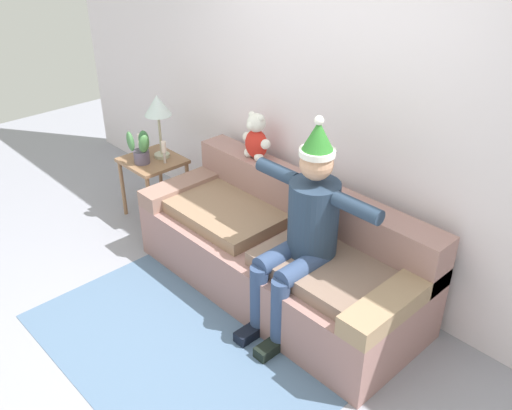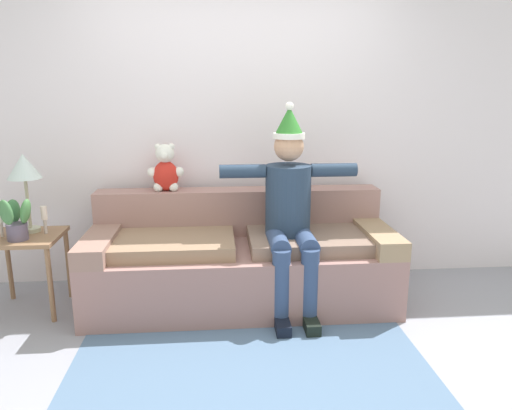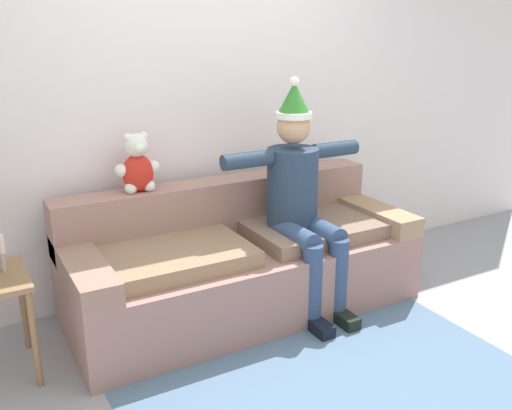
% 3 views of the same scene
% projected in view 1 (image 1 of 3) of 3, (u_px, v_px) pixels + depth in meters
% --- Properties ---
extents(ground_plane, '(10.00, 10.00, 0.00)m').
position_uv_depth(ground_plane, '(175.00, 351.00, 3.75)').
color(ground_plane, '#9394A1').
extents(back_wall, '(7.00, 0.10, 2.70)m').
position_uv_depth(back_wall, '(337.00, 107.00, 4.00)').
color(back_wall, white).
rests_on(back_wall, ground_plane).
extents(couch, '(2.30, 0.92, 0.83)m').
position_uv_depth(couch, '(281.00, 252.00, 4.19)').
color(couch, '#9B716C').
rests_on(couch, ground_plane).
extents(person_seated, '(1.02, 0.77, 1.53)m').
position_uv_depth(person_seated, '(303.00, 228.00, 3.64)').
color(person_seated, '#273950').
rests_on(person_seated, ground_plane).
extents(teddy_bear, '(0.29, 0.17, 0.38)m').
position_uv_depth(teddy_bear, '(256.00, 138.00, 4.39)').
color(teddy_bear, red).
rests_on(teddy_bear, couch).
extents(side_table, '(0.51, 0.48, 0.58)m').
position_uv_depth(side_table, '(153.00, 169.00, 5.07)').
color(side_table, '#906949').
rests_on(side_table, ground_plane).
extents(table_lamp, '(0.24, 0.24, 0.58)m').
position_uv_depth(table_lamp, '(158.00, 109.00, 4.84)').
color(table_lamp, '#B6B898').
rests_on(table_lamp, side_table).
extents(potted_plant, '(0.23, 0.24, 0.32)m').
position_uv_depth(potted_plant, '(140.00, 148.00, 4.89)').
color(potted_plant, '#5A5063').
rests_on(potted_plant, side_table).
extents(candle_tall, '(0.04, 0.04, 0.21)m').
position_uv_depth(candle_tall, '(140.00, 142.00, 5.04)').
color(candle_tall, beige).
rests_on(candle_tall, side_table).
extents(candle_short, '(0.04, 0.04, 0.21)m').
position_uv_depth(candle_short, '(164.00, 149.00, 4.89)').
color(candle_short, beige).
rests_on(candle_short, side_table).
extents(area_rug, '(2.16, 1.20, 0.01)m').
position_uv_depth(area_rug, '(170.00, 354.00, 3.72)').
color(area_rug, slate).
rests_on(area_rug, ground_plane).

